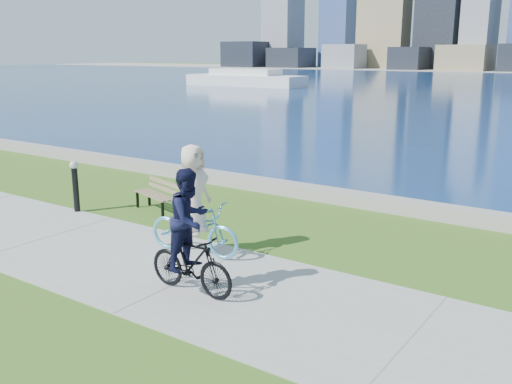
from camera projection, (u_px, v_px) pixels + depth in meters
ground at (189, 278)px, 10.08m from camera, size 320.00×320.00×0.00m
concrete_path at (189, 278)px, 10.08m from camera, size 80.00×3.50×0.02m
seawall at (345, 197)px, 14.99m from camera, size 90.00×0.50×0.35m
ferry_near at (245, 79)px, 67.65m from camera, size 14.85×4.24×2.02m
park_bench at (158, 193)px, 14.23m from camera, size 1.57×0.92×0.77m
bollard_lamp at (75, 183)px, 14.09m from camera, size 0.21×0.21×1.30m
cyclist_woman at (194, 214)px, 11.07m from camera, size 0.94×2.07×2.18m
cyclist_man at (190, 242)px, 9.22m from camera, size 0.62×1.69×2.10m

